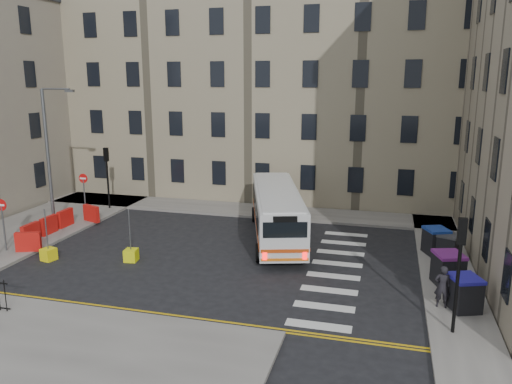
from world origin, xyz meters
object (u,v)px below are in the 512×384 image
at_px(bus, 277,211).
at_px(pedestrian, 442,287).
at_px(wheelie_bin_b, 448,269).
at_px(bollard_chevron, 49,254).
at_px(wheelie_bin_c, 448,265).
at_px(wheelie_bin_d, 449,246).
at_px(bollard_yellow, 131,255).
at_px(streetlamp, 48,156).
at_px(wheelie_bin_e, 436,241).
at_px(wheelie_bin_a, 464,293).

xyz_separation_m(bus, pedestrian, (8.07, -6.99, -0.61)).
relative_size(wheelie_bin_b, bollard_chevron, 2.58).
xyz_separation_m(wheelie_bin_c, wheelie_bin_d, (0.27, 2.65, 0.03)).
relative_size(wheelie_bin_b, bollard_yellow, 2.58).
bearing_deg(pedestrian, wheelie_bin_d, -96.61).
bearing_deg(streetlamp, wheelie_bin_c, -6.17).
height_order(wheelie_bin_c, pedestrian, pedestrian).
bearing_deg(bollard_chevron, wheelie_bin_e, 16.65).
bearing_deg(bus, wheelie_bin_d, -24.51).
xyz_separation_m(wheelie_bin_e, bollard_chevron, (-18.38, -5.50, -0.51)).
bearing_deg(pedestrian, wheelie_bin_e, -90.86).
bearing_deg(bus, streetlamp, 169.23).
bearing_deg(wheelie_bin_c, wheelie_bin_b, -98.28).
bearing_deg(wheelie_bin_d, bus, -163.07).
distance_m(pedestrian, bollard_chevron, 18.16).
relative_size(wheelie_bin_c, wheelie_bin_d, 0.82).
bearing_deg(pedestrian, streetlamp, -13.15).
relative_size(wheelie_bin_e, pedestrian, 0.90).
xyz_separation_m(wheelie_bin_b, wheelie_bin_e, (-0.19, 3.92, -0.05)).
bearing_deg(wheelie_bin_b, wheelie_bin_a, -99.04).
distance_m(wheelie_bin_b, bollard_yellow, 14.61).
xyz_separation_m(wheelie_bin_a, wheelie_bin_d, (0.03, 5.81, -0.06)).
height_order(wheelie_bin_a, wheelie_bin_c, wheelie_bin_a).
bearing_deg(wheelie_bin_e, bus, 152.14).
relative_size(wheelie_bin_c, bollard_yellow, 1.89).
xyz_separation_m(wheelie_bin_e, pedestrian, (-0.25, -6.25, 0.17)).
bearing_deg(bollard_yellow, bollard_chevron, -166.72).
relative_size(wheelie_bin_a, wheelie_bin_c, 1.31).
bearing_deg(wheelie_bin_b, bollard_yellow, 164.83).
bearing_deg(streetlamp, bollard_chevron, -55.91).
relative_size(wheelie_bin_b, pedestrian, 0.93).
xyz_separation_m(wheelie_bin_b, bollard_yellow, (-14.59, -0.64, -0.56)).
height_order(bus, wheelie_bin_d, bus).
xyz_separation_m(wheelie_bin_b, bollard_chevron, (-18.57, -1.58, -0.56)).
height_order(wheelie_bin_e, pedestrian, pedestrian).
height_order(pedestrian, bollard_yellow, pedestrian).
bearing_deg(streetlamp, pedestrian, -14.54).
height_order(pedestrian, bollard_chevron, pedestrian).
relative_size(wheelie_bin_c, bollard_chevron, 1.89).
bearing_deg(bus, bollard_yellow, -155.90).
bearing_deg(wheelie_bin_b, pedestrian, -118.28).
relative_size(wheelie_bin_b, wheelie_bin_d, 1.12).
distance_m(wheelie_bin_a, wheelie_bin_d, 5.81).
bearing_deg(wheelie_bin_e, bollard_yellow, 174.82).
relative_size(wheelie_bin_d, bollard_yellow, 2.30).
xyz_separation_m(wheelie_bin_d, wheelie_bin_e, (-0.57, 0.43, 0.06)).
relative_size(wheelie_bin_b, wheelie_bin_c, 1.37).
height_order(bus, wheelie_bin_b, bus).
relative_size(pedestrian, bollard_chevron, 2.78).
xyz_separation_m(streetlamp, wheelie_bin_c, (21.92, -2.37, -3.62)).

